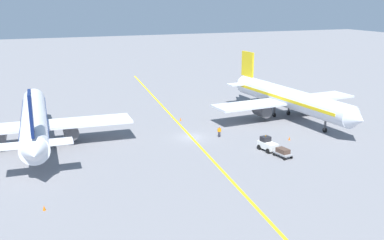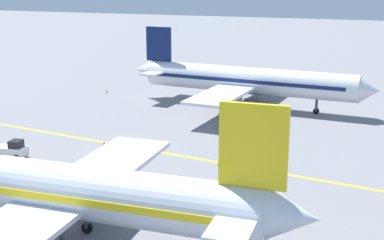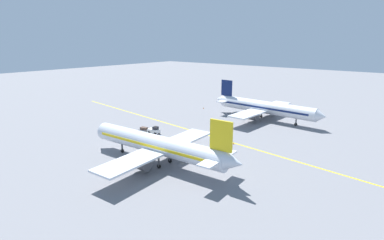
{
  "view_description": "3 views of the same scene",
  "coord_description": "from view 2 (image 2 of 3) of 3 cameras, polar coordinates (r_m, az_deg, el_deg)",
  "views": [
    {
      "loc": [
        -24.66,
        -62.08,
        20.88
      ],
      "look_at": [
        0.01,
        -0.2,
        2.87
      ],
      "focal_mm": 42.0,
      "sensor_mm": 36.0,
      "label": 1
    },
    {
      "loc": [
        47.68,
        25.88,
        17.3
      ],
      "look_at": [
        -5.95,
        3.92,
        2.02
      ],
      "focal_mm": 50.0,
      "sensor_mm": 36.0,
      "label": 2
    },
    {
      "loc": [
        57.41,
        43.14,
        22.62
      ],
      "look_at": [
        -2.67,
        -5.96,
        2.11
      ],
      "focal_mm": 28.0,
      "sensor_mm": 36.0,
      "label": 3
    }
  ],
  "objects": [
    {
      "name": "traffic_cone_near_nose",
      "position": [
        51.43,
        2.89,
        -4.58
      ],
      "size": [
        0.32,
        0.32,
        0.55
      ],
      "primitive_type": "cone",
      "color": "orange",
      "rests_on": "ground"
    },
    {
      "name": "ground_plane",
      "position": [
        56.95,
        -5.94,
        -3.0
      ],
      "size": [
        400.0,
        400.0,
        0.0
      ],
      "primitive_type": "plane",
      "color": "slate"
    },
    {
      "name": "baggage_tug_white",
      "position": [
        55.96,
        -18.61,
        -3.06
      ],
      "size": [
        2.12,
        3.19,
        2.11
      ],
      "color": "white",
      "rests_on": "ground"
    },
    {
      "name": "airplane_adjacent_stand",
      "position": [
        37.2,
        -14.7,
        -7.17
      ],
      "size": [
        28.28,
        35.54,
        10.6
      ],
      "color": "silver",
      "rests_on": "ground"
    },
    {
      "name": "ground_crew_worker",
      "position": [
        53.97,
        -9.35,
        -3.11
      ],
      "size": [
        0.55,
        0.33,
        1.68
      ],
      "color": "#23232D",
      "rests_on": "ground"
    },
    {
      "name": "traffic_cone_by_wingtip",
      "position": [
        84.89,
        -9.1,
        3.02
      ],
      "size": [
        0.32,
        0.32,
        0.55
      ],
      "primitive_type": "cone",
      "color": "orange",
      "rests_on": "ground"
    },
    {
      "name": "airplane_at_gate",
      "position": [
        74.63,
        5.69,
        4.21
      ],
      "size": [
        28.23,
        35.52,
        10.6
      ],
      "color": "silver",
      "rests_on": "ground"
    },
    {
      "name": "apron_yellow_centreline",
      "position": [
        56.95,
        -5.94,
        -2.99
      ],
      "size": [
        13.44,
        119.33,
        0.01
      ],
      "primitive_type": "cube",
      "rotation": [
        0.0,
        0.0,
        -0.11
      ],
      "color": "yellow",
      "rests_on": "ground"
    }
  ]
}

